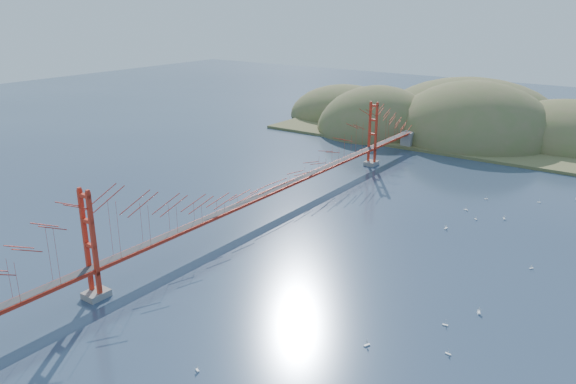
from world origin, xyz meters
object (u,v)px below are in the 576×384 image
Objects in this scene: bridge at (274,165)px; sailboat_2 at (448,353)px; sailboat_0 at (367,344)px; sailboat_1 at (504,218)px.

sailboat_2 is (32.75, -18.78, -6.87)m from bridge.
bridge is 133.15× the size of sailboat_0.
sailboat_1 reaches higher than sailboat_2.
sailboat_1 is (27.70, 16.28, -6.86)m from bridge.
bridge is at bearing 150.17° from sailboat_2.
bridge is 157.69× the size of sailboat_2.
bridge reaches higher than sailboat_1.
bridge is 34.92m from sailboat_0.
bridge reaches higher than sailboat_2.
sailboat_2 is 0.90× the size of sailboat_1.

